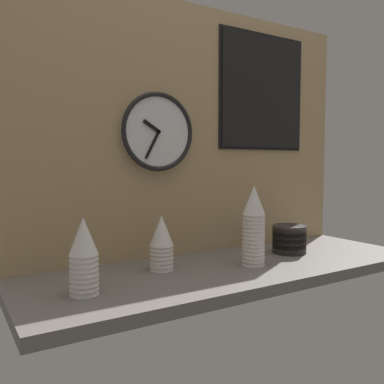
% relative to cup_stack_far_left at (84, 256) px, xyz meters
% --- Properties ---
extents(ground_plane, '(1.60, 0.56, 0.04)m').
position_rel_cup_stack_far_left_xyz_m(ground_plane, '(0.59, 0.06, -0.13)').
color(ground_plane, slate).
extents(wall_tiled_back, '(1.60, 0.03, 1.05)m').
position_rel_cup_stack_far_left_xyz_m(wall_tiled_back, '(0.59, 0.32, 0.41)').
color(wall_tiled_back, tan).
rests_on(wall_tiled_back, ground_plane).
extents(cup_stack_far_left, '(0.09, 0.09, 0.23)m').
position_rel_cup_stack_far_left_xyz_m(cup_stack_far_left, '(0.00, 0.00, 0.00)').
color(cup_stack_far_left, white).
rests_on(cup_stack_far_left, ground_plane).
extents(cup_stack_center_left, '(0.09, 0.09, 0.20)m').
position_rel_cup_stack_far_left_xyz_m(cup_stack_center_left, '(0.32, 0.13, -0.01)').
color(cup_stack_center_left, white).
rests_on(cup_stack_center_left, ground_plane).
extents(cup_stack_center_right, '(0.09, 0.09, 0.30)m').
position_rel_cup_stack_far_left_xyz_m(cup_stack_center_right, '(0.65, 0.01, 0.04)').
color(cup_stack_center_right, white).
rests_on(cup_stack_center_right, ground_plane).
extents(bowl_stack_right, '(0.15, 0.15, 0.12)m').
position_rel_cup_stack_far_left_xyz_m(bowl_stack_right, '(0.92, 0.08, -0.05)').
color(bowl_stack_right, black).
rests_on(bowl_stack_right, ground_plane).
extents(wall_clock, '(0.32, 0.03, 0.32)m').
position_rel_cup_stack_far_left_xyz_m(wall_clock, '(0.39, 0.29, 0.40)').
color(wall_clock, white).
extents(menu_board, '(0.50, 0.01, 0.54)m').
position_rel_cup_stack_far_left_xyz_m(menu_board, '(0.95, 0.30, 0.60)').
color(menu_board, black).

